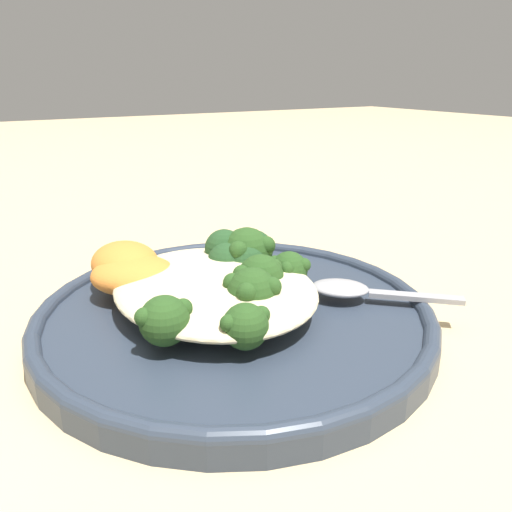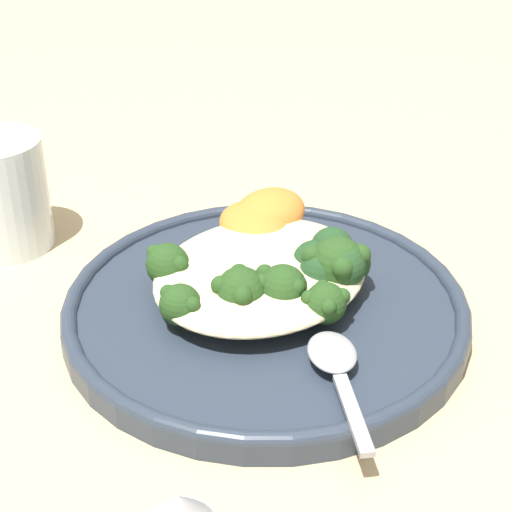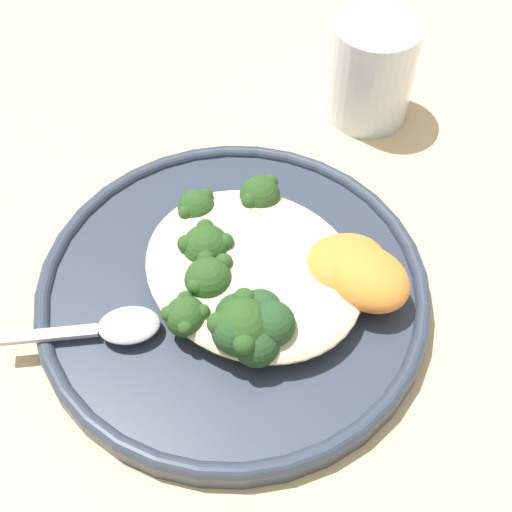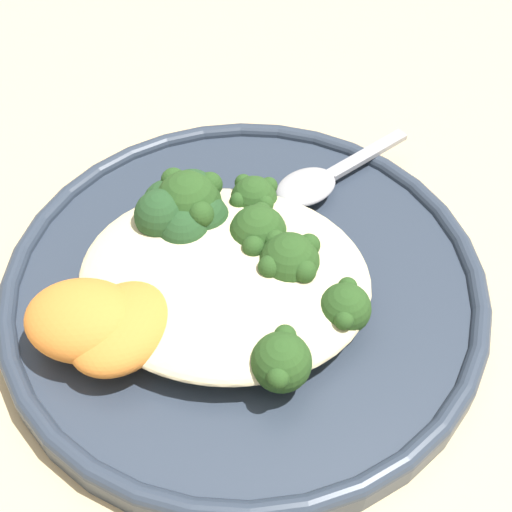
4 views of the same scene
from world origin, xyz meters
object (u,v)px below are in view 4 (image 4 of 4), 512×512
broccoli_stalk_0 (264,350)px  broccoli_stalk_1 (315,307)px  plate (244,286)px  broccoli_stalk_4 (239,224)px  quinoa_mound (224,277)px  broccoli_stalk_3 (244,249)px  kale_tuft (182,213)px  broccoli_stalk_5 (189,217)px  spoon (317,181)px  broccoli_stalk_2 (273,268)px  sweet_potato_chunk_1 (122,328)px  sweet_potato_chunk_0 (84,320)px

broccoli_stalk_0 → broccoli_stalk_1: size_ratio=0.81×
plate → broccoli_stalk_4: size_ratio=2.47×
quinoa_mound → broccoli_stalk_3: size_ratio=2.01×
broccoli_stalk_1 → kale_tuft: 0.10m
plate → broccoli_stalk_3: size_ratio=3.48×
broccoli_stalk_3 → broccoli_stalk_5: (-0.04, 0.02, 0.00)m
broccoli_stalk_1 → broccoli_stalk_4: size_ratio=0.90×
spoon → broccoli_stalk_5: bearing=172.0°
broccoli_stalk_0 → broccoli_stalk_2: broccoli_stalk_2 is taller
broccoli_stalk_4 → sweet_potato_chunk_1: (-0.05, -0.09, 0.00)m
broccoli_stalk_0 → kale_tuft: bearing=163.6°
sweet_potato_chunk_0 → kale_tuft: (0.03, 0.09, 0.00)m
broccoli_stalk_2 → broccoli_stalk_4: bearing=101.0°
plate → spoon: spoon is taller
quinoa_mound → broccoli_stalk_3: bearing=67.5°
broccoli_stalk_1 → spoon: broccoli_stalk_1 is taller
kale_tuft → spoon: kale_tuft is taller
sweet_potato_chunk_0 → broccoli_stalk_1: bearing=15.0°
sweet_potato_chunk_1 → kale_tuft: kale_tuft is taller
broccoli_stalk_2 → spoon: bearing=54.0°
sweet_potato_chunk_1 → quinoa_mound: bearing=44.1°
quinoa_mound → broccoli_stalk_3: 0.02m
sweet_potato_chunk_0 → kale_tuft: size_ratio=1.13×
plate → broccoli_stalk_3: 0.03m
broccoli_stalk_1 → broccoli_stalk_4: bearing=133.9°
quinoa_mound → broccoli_stalk_2: (0.03, 0.01, 0.00)m
broccoli_stalk_2 → broccoli_stalk_4: 0.04m
broccoli_stalk_2 → spoon: 0.09m
spoon → broccoli_stalk_2: bearing=-147.9°
quinoa_mound → broccoli_stalk_3: broccoli_stalk_3 is taller
sweet_potato_chunk_0 → plate: bearing=36.9°
broccoli_stalk_2 → broccoli_stalk_3: bearing=121.3°
kale_tuft → broccoli_stalk_2: bearing=-27.4°
broccoli_stalk_3 → broccoli_stalk_1: bearing=-91.0°
broccoli_stalk_4 → spoon: (0.04, 0.05, -0.01)m
sweet_potato_chunk_0 → sweet_potato_chunk_1: sweet_potato_chunk_0 is taller
plate → broccoli_stalk_4: broccoli_stalk_4 is taller
broccoli_stalk_1 → sweet_potato_chunk_0: bearing=-164.8°
quinoa_mound → sweet_potato_chunk_1: size_ratio=2.59×
broccoli_stalk_0 → broccoli_stalk_2: bearing=130.1°
broccoli_stalk_0 → kale_tuft: 0.11m
broccoli_stalk_2 → kale_tuft: kale_tuft is taller
broccoli_stalk_3 → sweet_potato_chunk_0: bearing=165.4°
broccoli_stalk_2 → spoon: size_ratio=1.00×
broccoli_stalk_4 → sweet_potato_chunk_0: bearing=157.7°
sweet_potato_chunk_1 → kale_tuft: size_ratio=1.13×
sweet_potato_chunk_1 → spoon: 0.17m
broccoli_stalk_5 → quinoa_mound: bearing=-157.6°
quinoa_mound → broccoli_stalk_0: size_ratio=1.96×
plate → spoon: 0.09m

